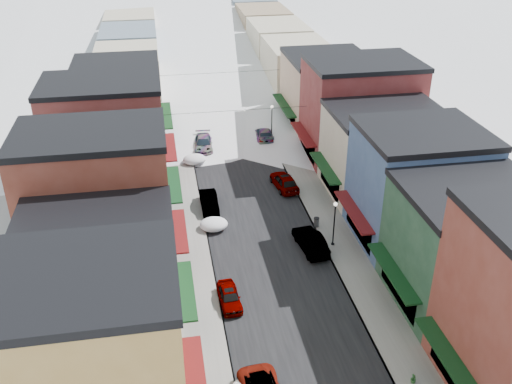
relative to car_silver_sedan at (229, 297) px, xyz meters
name	(u,v)px	position (x,y,z in m)	size (l,w,h in m)	color
road	(217,104)	(4.30, 45.59, -0.66)	(10.00, 160.00, 0.01)	black
sidewalk_left	(172,106)	(-2.30, 45.59, -0.59)	(3.20, 160.00, 0.15)	gray
sidewalk_right	(261,101)	(10.90, 45.59, -0.59)	(3.20, 160.00, 0.15)	gray
curb_left	(183,106)	(-0.75, 45.59, -0.59)	(0.10, 160.00, 0.15)	slate
curb_right	(251,102)	(9.35, 45.59, -0.59)	(0.10, 160.00, 0.15)	slate
bldg_l_yellow	(89,360)	(-8.89, -10.41, 5.09)	(11.30, 8.70, 11.50)	tan
bldg_l_cream	(101,281)	(-8.89, -1.91, 4.10)	(11.30, 8.20, 9.50)	beige
bldg_l_brick_near	(99,205)	(-9.39, 6.09, 5.59)	(12.30, 8.20, 12.50)	maroon
bldg_l_grayblue	(113,176)	(-8.89, 14.59, 3.85)	(11.30, 9.20, 9.00)	gray
bldg_l_brick_far	(106,131)	(-9.89, 23.59, 4.84)	(13.30, 9.20, 11.00)	maroon
bldg_l_tan	(119,104)	(-8.89, 33.59, 4.34)	(11.30, 11.20, 10.00)	tan
bldg_r_green	(467,247)	(17.49, -2.41, 4.09)	(11.30, 9.20, 9.50)	#224730
bldg_r_blue	(417,186)	(17.49, 6.59, 4.59)	(11.30, 9.20, 10.50)	#38517F
bldg_r_cream	(383,152)	(17.99, 15.59, 3.84)	(12.30, 9.20, 9.00)	beige
bldg_r_brick_far	(360,110)	(18.49, 24.59, 5.09)	(13.30, 9.20, 11.50)	maroon
bldg_r_tan	(326,91)	(17.49, 34.59, 4.09)	(11.30, 11.20, 9.50)	tan
distant_blocks	(202,41)	(4.30, 68.59, 3.34)	(34.00, 55.00, 8.00)	gray
overhead_cables	(227,90)	(4.30, 33.09, 5.54)	(16.40, 15.04, 0.04)	black
car_silver_sedan	(229,297)	(0.00, 0.00, 0.00)	(1.56, 3.89, 1.33)	gray
car_dark_hatch	(209,202)	(0.00, 14.90, 0.09)	(1.60, 4.58, 1.51)	black
car_silver_wagon	(203,144)	(0.80, 29.52, 0.12)	(2.19, 5.38, 1.56)	#ADB1B6
car_green_sedan	(311,241)	(8.02, 6.16, 0.17)	(1.77, 5.06, 1.67)	black
car_gray_suv	(284,181)	(8.28, 17.89, 0.17)	(1.98, 4.92, 1.68)	#95969D
car_black_sedan	(264,134)	(8.60, 31.16, 0.12)	(2.19, 5.38, 1.56)	black
car_lane_silver	(215,112)	(3.41, 40.12, 0.13)	(1.88, 4.67, 1.59)	#9C9EA4
car_lane_white	(220,71)	(6.50, 59.96, 0.14)	(2.67, 5.78, 1.61)	white
trash_can	(316,222)	(9.50, 9.58, -0.05)	(0.53, 0.53, 0.90)	#4E5153
streetlamp_near	(335,218)	(10.12, 6.35, 2.19)	(0.36, 0.36, 4.28)	black
streetlamp_far	(272,118)	(9.50, 30.79, 2.35)	(0.38, 0.38, 4.55)	black
planter_far	(413,379)	(10.52, -10.04, -0.20)	(0.35, 0.35, 0.63)	#2F632D
snow_pile_mid	(214,224)	(0.02, 11.04, -0.13)	(2.63, 2.82, 1.11)	white
snow_pile_far	(195,159)	(-0.58, 25.69, -0.12)	(2.68, 2.85, 1.13)	white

